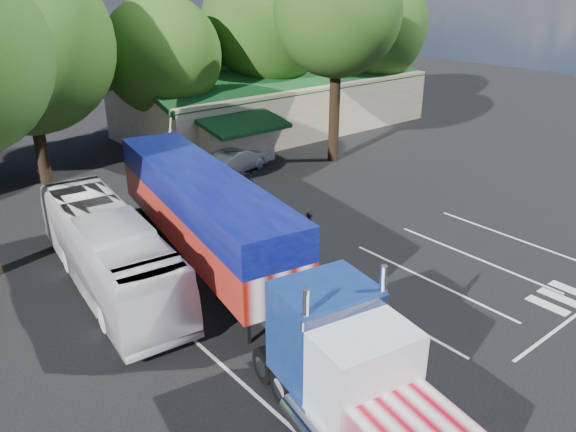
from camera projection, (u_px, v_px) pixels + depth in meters
ground at (278, 252)px, 25.37m from camera, size 120.00×120.00×0.00m
event_hall at (274, 101)px, 45.17m from camera, size 24.20×14.12×5.55m
tree_row_c at (23, 44)px, 30.80m from camera, size 10.00×10.00×13.05m
tree_row_d at (162, 56)px, 37.55m from camera, size 8.00×8.00×10.60m
tree_row_e at (264, 25)px, 42.57m from camera, size 9.60×9.60×12.90m
tree_row_f at (366, 24)px, 47.67m from camera, size 10.40×10.40×13.00m
tree_near_right at (338, 12)px, 34.40m from camera, size 8.00×8.00×13.50m
semi_truck at (231, 240)px, 20.65m from camera, size 6.21×21.61×4.50m
woman at (310, 228)px, 25.74m from camera, size 0.48×0.65×1.66m
bicycle at (246, 178)px, 33.16m from camera, size 0.81×1.99×1.02m
tour_bus at (109, 250)px, 21.98m from camera, size 3.86×11.60×3.17m
silver_sedan at (237, 160)px, 35.44m from camera, size 4.97×2.80×1.55m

